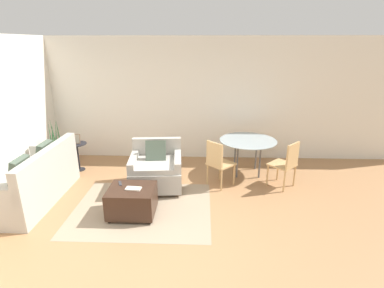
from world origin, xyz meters
TOP-DOWN VIEW (x-y plane):
  - ground_plane at (0.00, 0.00)m, footprint 20.00×20.00m
  - wall_back at (0.00, 3.25)m, footprint 12.00×0.06m
  - wall_left at (-2.82, 1.50)m, footprint 0.06×12.00m
  - area_rug at (-0.31, 0.83)m, footprint 2.24×1.83m
  - couch at (-2.23, 1.04)m, footprint 0.92×1.92m
  - armchair at (-0.20, 1.65)m, footprint 1.01×0.99m
  - ottoman at (-0.43, 0.65)m, footprint 0.72×0.61m
  - book_stack at (-0.40, 0.63)m, footprint 0.25×0.15m
  - tv_remote_primary at (-0.65, 0.81)m, footprint 0.09×0.16m
  - potted_plant at (-2.47, 2.44)m, footprint 0.37×0.37m
  - side_table at (-1.97, 2.35)m, footprint 0.40×0.40m
  - picture_frame at (-1.97, 2.35)m, footprint 0.17×0.07m
  - dining_table at (1.59, 2.33)m, footprint 1.15×1.15m
  - dining_chair_near_left at (0.96, 1.69)m, footprint 0.59×0.59m
  - dining_chair_near_right at (2.22, 1.69)m, footprint 0.59×0.59m

SIDE VIEW (x-z plane):
  - ground_plane at x=0.00m, z-range 0.00..0.00m
  - area_rug at x=-0.31m, z-range 0.00..0.01m
  - potted_plant at x=-2.47m, z-range -0.34..0.81m
  - ottoman at x=-0.43m, z-range 0.02..0.47m
  - couch at x=-2.23m, z-range -0.15..0.79m
  - armchair at x=-0.20m, z-range -0.10..0.79m
  - side_table at x=-1.97m, z-range 0.12..0.72m
  - tv_remote_primary at x=-0.65m, z-range 0.45..0.46m
  - book_stack at x=-0.40m, z-range 0.45..0.47m
  - dining_chair_near_left at x=0.96m, z-range 0.07..0.97m
  - dining_chair_near_right at x=2.22m, z-range 0.07..0.97m
  - dining_table at x=1.59m, z-range 0.29..1.02m
  - picture_frame at x=-1.97m, z-range 0.60..0.80m
  - wall_back at x=0.00m, z-range 0.00..2.75m
  - wall_left at x=-2.82m, z-range 0.00..2.75m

